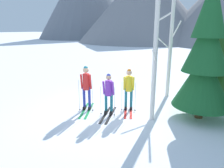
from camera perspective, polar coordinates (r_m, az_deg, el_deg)
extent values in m
plane|color=white|center=(8.45, -1.20, -7.50)|extent=(400.00, 400.00, 0.00)
cube|color=green|center=(8.52, -6.37, -7.34)|extent=(0.64, 1.65, 0.02)
cube|color=green|center=(8.56, -7.83, -7.27)|extent=(0.64, 1.65, 0.02)
cube|color=black|center=(8.59, -6.26, -6.65)|extent=(0.19, 0.28, 0.12)
cylinder|color=#2D389E|center=(8.42, -6.35, -3.63)|extent=(0.11, 0.11, 0.88)
cube|color=black|center=(8.63, -7.70, -6.59)|extent=(0.19, 0.28, 0.12)
cylinder|color=#2D389E|center=(8.47, -7.81, -3.58)|extent=(0.11, 0.11, 0.88)
cylinder|color=red|center=(8.26, -7.23, 0.64)|extent=(0.28, 0.28, 0.66)
sphere|color=tan|center=(8.15, -7.34, 3.93)|extent=(0.24, 0.24, 0.24)
sphere|color=#1E6B7A|center=(8.14, -7.35, 4.42)|extent=(0.18, 0.18, 0.18)
cylinder|color=red|center=(8.16, -6.08, 0.64)|extent=(0.14, 0.22, 0.62)
cylinder|color=red|center=(8.24, -8.54, 0.69)|extent=(0.14, 0.22, 0.62)
cylinder|color=#A5A5AD|center=(8.19, -5.51, -3.42)|extent=(0.02, 0.02, 1.31)
cylinder|color=black|center=(8.40, -5.41, -7.28)|extent=(0.07, 0.07, 0.01)
cylinder|color=#A5A5AD|center=(8.30, -9.18, -3.29)|extent=(0.02, 0.02, 1.31)
cylinder|color=black|center=(8.51, -9.02, -7.10)|extent=(0.07, 0.07, 0.01)
cube|color=black|center=(8.04, -0.30, -8.64)|extent=(0.40, 1.66, 0.02)
cube|color=black|center=(8.09, -1.84, -8.50)|extent=(0.40, 1.66, 0.02)
cube|color=black|center=(8.10, -0.14, -7.91)|extent=(0.16, 0.28, 0.12)
cylinder|color=#1E6B7A|center=(7.95, -0.14, -5.07)|extent=(0.11, 0.11, 0.78)
cube|color=black|center=(8.15, -1.66, -7.77)|extent=(0.16, 0.28, 0.12)
cylinder|color=#1E6B7A|center=(8.00, -1.68, -4.95)|extent=(0.11, 0.11, 0.78)
cylinder|color=purple|center=(7.80, -0.93, -1.15)|extent=(0.28, 0.28, 0.58)
sphere|color=tan|center=(7.69, -0.94, 1.91)|extent=(0.21, 0.21, 0.21)
sphere|color=#2D389E|center=(7.67, -0.95, 2.36)|extent=(0.16, 0.16, 0.16)
cylinder|color=purple|center=(7.70, 0.26, -1.24)|extent=(0.11, 0.20, 0.55)
cylinder|color=purple|center=(7.78, -2.32, -1.08)|extent=(0.11, 0.20, 0.55)
cylinder|color=#A5A5AD|center=(7.72, 0.71, -5.10)|extent=(0.02, 0.02, 1.16)
cylinder|color=black|center=(7.92, 0.70, -8.64)|extent=(0.07, 0.07, 0.01)
cylinder|color=#A5A5AD|center=(7.85, -3.15, -4.78)|extent=(0.02, 0.02, 1.16)
cylinder|color=black|center=(8.04, -3.10, -8.28)|extent=(0.07, 0.07, 0.01)
cube|color=red|center=(8.50, 5.32, -7.37)|extent=(0.62, 1.61, 0.02)
cube|color=red|center=(8.50, 3.83, -7.33)|extent=(0.62, 1.61, 0.02)
cube|color=black|center=(8.56, 5.33, -6.68)|extent=(0.19, 0.28, 0.12)
cylinder|color=#1E6B7A|center=(8.41, 5.41, -3.83)|extent=(0.11, 0.11, 0.82)
cube|color=black|center=(8.57, 3.85, -6.65)|extent=(0.19, 0.28, 0.12)
cylinder|color=#1E6B7A|center=(8.41, 3.91, -3.79)|extent=(0.11, 0.11, 0.82)
cylinder|color=yellow|center=(8.23, 4.74, 0.13)|extent=(0.28, 0.28, 0.62)
sphere|color=tan|center=(8.13, 4.81, 3.21)|extent=(0.22, 0.22, 0.22)
sphere|color=#B76019|center=(8.12, 4.82, 3.67)|extent=(0.17, 0.17, 0.17)
cylinder|color=yellow|center=(8.17, 6.00, 0.11)|extent=(0.14, 0.21, 0.59)
cylinder|color=yellow|center=(8.17, 3.48, 0.17)|extent=(0.14, 0.21, 0.59)
cylinder|color=#A5A5AD|center=(8.21, 6.54, -3.70)|extent=(0.02, 0.02, 1.23)
cylinder|color=black|center=(8.41, 6.43, -7.29)|extent=(0.07, 0.07, 0.01)
cylinder|color=#A5A5AD|center=(8.22, 2.77, -3.61)|extent=(0.02, 0.02, 1.23)
cylinder|color=black|center=(8.41, 2.72, -7.20)|extent=(0.07, 0.07, 0.01)
cylinder|color=#51381E|center=(10.79, 26.84, -2.25)|extent=(0.21, 0.21, 0.67)
cone|color=#1E4219|center=(10.62, 27.29, 1.38)|extent=(1.43, 1.43, 1.41)
cone|color=#1E4219|center=(10.47, 27.87, 6.10)|extent=(1.09, 1.09, 1.41)
cone|color=#1E4219|center=(10.40, 28.42, 10.52)|extent=(0.78, 0.78, 1.41)
cylinder|color=#51381E|center=(8.35, 23.34, -5.52)|extent=(0.30, 0.30, 0.97)
cone|color=#195628|center=(8.07, 24.09, 1.30)|extent=(2.07, 2.07, 2.04)
cone|color=#195628|center=(7.89, 25.10, 10.43)|extent=(1.58, 1.58, 2.04)
cone|color=#195628|center=(7.91, 26.10, 18.96)|extent=(1.13, 1.13, 2.04)
cylinder|color=silver|center=(7.25, 11.88, 6.23)|extent=(0.16, 0.16, 4.34)
cylinder|color=silver|center=(7.40, 12.23, 14.23)|extent=(0.16, 0.51, 0.64)
cylinder|color=silver|center=(6.79, 11.79, 7.74)|extent=(0.14, 0.88, 0.50)
cylinder|color=silver|center=(7.11, 14.38, 17.72)|extent=(0.49, 0.12, 0.30)
cylinder|color=silver|center=(10.15, 16.08, 10.51)|extent=(0.17, 0.17, 5.08)
cylinder|color=silver|center=(9.87, 17.49, 14.15)|extent=(0.48, 0.53, 0.83)
cylinder|color=silver|center=(10.10, 13.84, 11.41)|extent=(0.81, 0.30, 0.76)
cone|color=gray|center=(56.72, 9.24, 21.36)|extent=(34.67, 34.67, 19.25)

